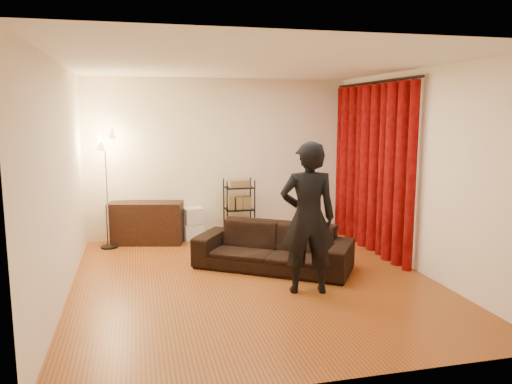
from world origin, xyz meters
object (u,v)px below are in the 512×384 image
object	(u,v)px
media_cabinet	(146,223)
storage_boxes	(193,224)
wire_shelf	(239,209)
floor_lamp	(107,191)
sofa	(273,247)
person	(308,218)

from	to	relation	value
media_cabinet	storage_boxes	distance (m)	0.77
wire_shelf	floor_lamp	distance (m)	2.17
sofa	person	size ratio (longest dim) A/B	1.17
person	wire_shelf	size ratio (longest dim) A/B	1.76
sofa	floor_lamp	world-z (taller)	floor_lamp
sofa	wire_shelf	bearing A→B (deg)	127.18
person	storage_boxes	bearing A→B (deg)	-59.28
media_cabinet	wire_shelf	size ratio (longest dim) A/B	1.15
sofa	floor_lamp	distance (m)	2.85
sofa	person	xyz separation A→B (m)	(0.16, -0.96, 0.59)
sofa	floor_lamp	bearing A→B (deg)	177.05
floor_lamp	person	bearing A→B (deg)	-47.29
media_cabinet	storage_boxes	xyz separation A→B (m)	(0.77, 0.08, -0.07)
person	media_cabinet	world-z (taller)	person
media_cabinet	wire_shelf	distance (m)	1.55
sofa	storage_boxes	bearing A→B (deg)	148.69
storage_boxes	wire_shelf	distance (m)	0.82
person	storage_boxes	world-z (taller)	person
storage_boxes	wire_shelf	world-z (taller)	wire_shelf
sofa	storage_boxes	distance (m)	2.08
media_cabinet	sofa	bearing A→B (deg)	-33.54
floor_lamp	storage_boxes	bearing A→B (deg)	9.79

